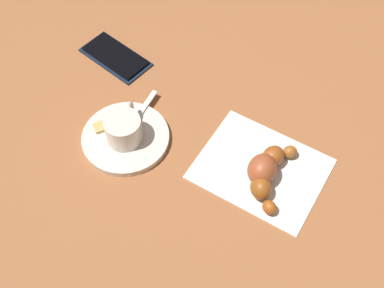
% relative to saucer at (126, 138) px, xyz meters
% --- Properties ---
extents(ground_plane, '(1.80, 1.80, 0.00)m').
position_rel_saucer_xyz_m(ground_plane, '(-0.10, -0.01, -0.01)').
color(ground_plane, '#995A33').
extents(saucer, '(0.15, 0.15, 0.01)m').
position_rel_saucer_xyz_m(saucer, '(0.00, 0.00, 0.00)').
color(saucer, beige).
rests_on(saucer, ground).
extents(espresso_cup, '(0.06, 0.09, 0.05)m').
position_rel_saucer_xyz_m(espresso_cup, '(-0.00, 0.00, 0.03)').
color(espresso_cup, beige).
rests_on(espresso_cup, saucer).
extents(teaspoon, '(0.02, 0.14, 0.01)m').
position_rel_saucer_xyz_m(teaspoon, '(-0.00, -0.01, 0.01)').
color(teaspoon, silver).
rests_on(teaspoon, saucer).
extents(sugar_packet, '(0.06, 0.06, 0.01)m').
position_rel_saucer_xyz_m(sugar_packet, '(0.03, -0.02, 0.01)').
color(sugar_packet, tan).
rests_on(sugar_packet, saucer).
extents(napkin, '(0.22, 0.19, 0.00)m').
position_rel_saucer_xyz_m(napkin, '(-0.23, -0.03, -0.00)').
color(napkin, white).
rests_on(napkin, ground).
extents(croissant, '(0.07, 0.14, 0.05)m').
position_rel_saucer_xyz_m(croissant, '(-0.24, -0.02, 0.02)').
color(croissant, '#9A5924').
rests_on(croissant, napkin).
extents(cell_phone, '(0.15, 0.11, 0.01)m').
position_rel_saucer_xyz_m(cell_phone, '(0.10, -0.16, -0.00)').
color(cell_phone, '#152034').
rests_on(cell_phone, ground).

